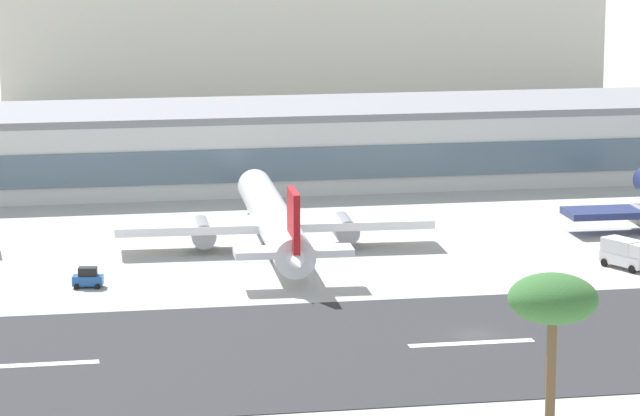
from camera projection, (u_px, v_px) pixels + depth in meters
name	position (u px, v px, depth m)	size (l,w,h in m)	color
ground_plane	(476.00, 335.00, 158.85)	(1400.00, 1400.00, 0.00)	#B2AFA8
runway_strip	(484.00, 343.00, 156.08)	(800.00, 35.26, 0.08)	#2D2D30
runway_centreline_dash_3	(31.00, 365.00, 148.79)	(12.00, 1.20, 0.01)	white
runway_centreline_dash_4	(471.00, 343.00, 155.86)	(12.00, 1.20, 0.01)	white
terminal_building	(245.00, 145.00, 238.10)	(176.33, 23.55, 11.13)	silver
distant_hotel_block	(296.00, 16.00, 335.25)	(117.05, 36.67, 32.08)	beige
airliner_red_tail_gate_1	(275.00, 222.00, 195.05)	(37.49, 50.01, 10.43)	white
service_box_truck_0	(626.00, 253.00, 186.05)	(4.78, 6.45, 3.25)	white
service_baggage_tug_1	(88.00, 278.00, 177.42)	(3.42, 2.33, 2.20)	#23569E
palm_tree_2	(553.00, 303.00, 115.30)	(6.27, 6.27, 15.78)	brown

